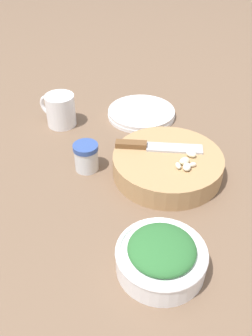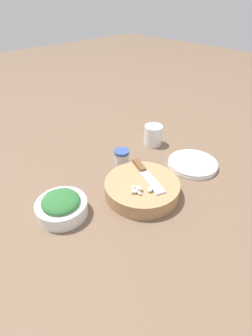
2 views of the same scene
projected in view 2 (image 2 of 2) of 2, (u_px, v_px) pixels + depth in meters
name	position (u px, v px, depth m)	size (l,w,h in m)	color
ground_plane	(126.00, 177.00, 0.98)	(5.00, 5.00, 0.00)	brown
cutting_board	(142.00, 188.00, 0.89)	(0.25, 0.25, 0.05)	tan
chef_knife	(146.00, 174.00, 0.91)	(0.10, 0.20, 0.01)	brown
garlic_cloves	(140.00, 190.00, 0.83)	(0.07, 0.06, 0.02)	#F2EBC5
herb_bowl	(61.00, 206.00, 0.81)	(0.16, 0.16, 0.07)	white
spice_jar	(122.00, 158.00, 1.03)	(0.06, 0.06, 0.07)	silver
coffee_mug	(153.00, 135.00, 1.16)	(0.10, 0.09, 0.09)	white
plate_stack	(193.00, 164.00, 1.04)	(0.19, 0.19, 0.02)	white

